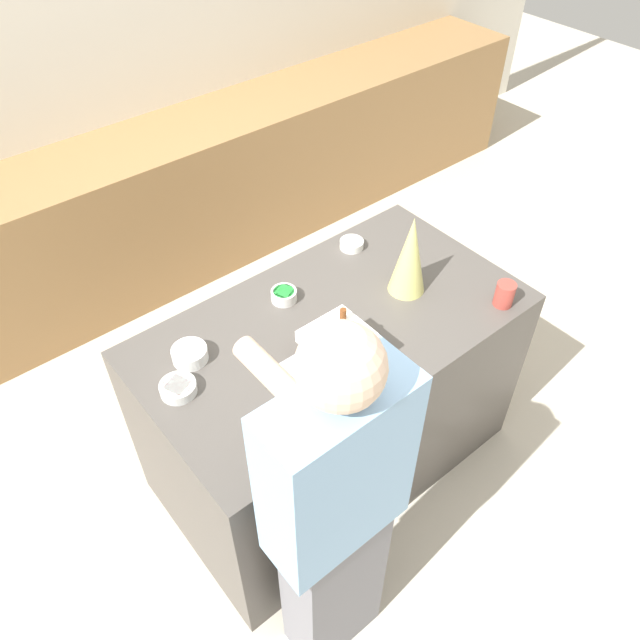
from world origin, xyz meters
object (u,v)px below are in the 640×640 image
object	(u,v)px
gingerbread_house	(336,348)
candy_bowl_behind_tray	(178,388)
candy_bowl_far_left	(352,244)
candy_bowl_center_rear	(284,295)
candy_bowl_far_right	(190,354)
decorative_tree	(410,255)
person	(335,517)
mug	(505,294)
baking_tray	(336,366)

from	to	relation	value
gingerbread_house	candy_bowl_behind_tray	world-z (taller)	gingerbread_house
candy_bowl_far_left	candy_bowl_center_rear	bearing A→B (deg)	-168.94
candy_bowl_far_right	candy_bowl_center_rear	xyz separation A→B (m)	(0.47, 0.04, -0.00)
candy_bowl_far_left	candy_bowl_far_right	size ratio (longest dim) A/B	0.80
candy_bowl_far_left	candy_bowl_far_right	distance (m)	0.92
gingerbread_house	decorative_tree	size ratio (longest dim) A/B	0.63
candy_bowl_far_right	person	xyz separation A→B (m)	(0.02, -0.80, -0.09)
decorative_tree	mug	distance (m)	0.41
candy_bowl_far_left	candy_bowl_far_right	xyz separation A→B (m)	(-0.91, -0.13, 0.01)
baking_tray	candy_bowl_behind_tray	distance (m)	0.57
decorative_tree	candy_bowl_center_rear	distance (m)	0.53
candy_bowl_far_right	person	distance (m)	0.81
candy_bowl_far_right	mug	bearing A→B (deg)	-25.46
decorative_tree	candy_bowl_far_left	bearing A→B (deg)	88.11
baking_tray	candy_bowl_center_rear	distance (m)	0.42
candy_bowl_behind_tray	candy_bowl_far_right	bearing A→B (deg)	43.92
gingerbread_house	candy_bowl_center_rear	bearing A→B (deg)	80.09
person	candy_bowl_far_left	bearing A→B (deg)	46.32
candy_bowl_far_left	mug	world-z (taller)	mug
baking_tray	person	xyz separation A→B (m)	(-0.37, -0.43, -0.06)
candy_bowl_behind_tray	person	bearing A→B (deg)	-79.07
gingerbread_house	baking_tray	bearing A→B (deg)	-150.52
baking_tray	candy_bowl_far_right	world-z (taller)	candy_bowl_far_right
decorative_tree	candy_bowl_center_rear	size ratio (longest dim) A/B	3.36
decorative_tree	candy_bowl_center_rear	xyz separation A→B (m)	(-0.43, 0.27, -0.15)
decorative_tree	candy_bowl_behind_tray	bearing A→B (deg)	173.40
decorative_tree	candy_bowl_far_left	xyz separation A→B (m)	(0.01, 0.35, -0.16)
decorative_tree	candy_bowl_far_right	xyz separation A→B (m)	(-0.90, 0.23, -0.15)
gingerbread_house	decorative_tree	xyz separation A→B (m)	(0.50, 0.14, 0.08)
gingerbread_house	person	size ratio (longest dim) A/B	0.13
candy_bowl_behind_tray	candy_bowl_center_rear	bearing A→B (deg)	14.63
baking_tray	decorative_tree	xyz separation A→B (m)	(0.50, 0.14, 0.17)
candy_bowl_far_right	candy_bowl_center_rear	world-z (taller)	candy_bowl_far_right
baking_tray	mug	bearing A→B (deg)	-12.97
candy_bowl_far_right	candy_bowl_behind_tray	bearing A→B (deg)	-136.08
candy_bowl_far_left	candy_bowl_far_right	world-z (taller)	candy_bowl_far_right
gingerbread_house	candy_bowl_far_right	size ratio (longest dim) A/B	1.69
decorative_tree	candy_bowl_far_right	bearing A→B (deg)	165.88
baking_tray	candy_bowl_far_left	world-z (taller)	candy_bowl_far_left
baking_tray	candy_bowl_far_left	bearing A→B (deg)	43.99
baking_tray	mug	size ratio (longest dim) A/B	4.17
baking_tray	gingerbread_house	bearing A→B (deg)	29.48
candy_bowl_far_left	baking_tray	bearing A→B (deg)	-136.01
gingerbread_house	candy_bowl_far_right	world-z (taller)	gingerbread_house
baking_tray	gingerbread_house	world-z (taller)	gingerbread_house
candy_bowl_behind_tray	decorative_tree	bearing A→B (deg)	-6.60
gingerbread_house	candy_bowl_center_rear	xyz separation A→B (m)	(0.07, 0.41, -0.07)
decorative_tree	person	xyz separation A→B (m)	(-0.88, -0.58, -0.23)
mug	candy_bowl_center_rear	bearing A→B (deg)	138.95
candy_bowl_far_left	candy_bowl_center_rear	size ratio (longest dim) A/B	1.01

